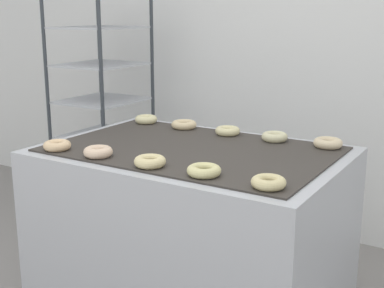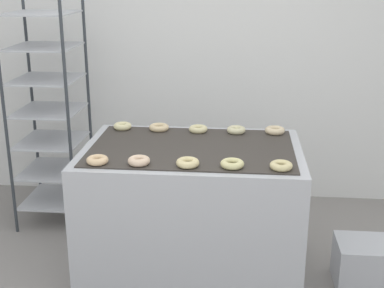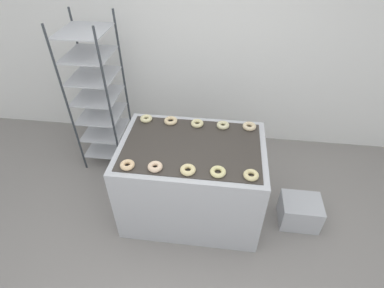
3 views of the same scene
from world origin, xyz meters
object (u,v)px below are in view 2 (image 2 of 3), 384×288
(glaze_bin, at_px, (367,264))
(donut_near_right, at_px, (232,164))
(donut_near_left, at_px, (139,161))
(donut_near_rightmost, at_px, (281,166))
(donut_far_right, at_px, (236,130))
(baking_rack_cart, at_px, (49,111))
(donut_far_left, at_px, (159,127))
(donut_far_leftmost, at_px, (123,126))
(donut_far_center, at_px, (198,129))
(donut_near_leftmost, at_px, (97,160))
(donut_far_rightmost, at_px, (275,130))
(donut_near_center, at_px, (188,163))
(fryer_machine, at_px, (192,213))

(glaze_bin, distance_m, donut_near_right, 1.21)
(glaze_bin, xyz_separation_m, donut_near_left, (-1.41, -0.31, 0.77))
(donut_near_rightmost, bearing_deg, donut_near_right, 179.05)
(donut_near_right, relative_size, donut_far_right, 1.06)
(donut_near_rightmost, bearing_deg, baking_rack_cart, 147.81)
(donut_near_rightmost, bearing_deg, donut_far_left, 139.29)
(baking_rack_cart, bearing_deg, donut_far_left, -23.34)
(glaze_bin, distance_m, donut_far_left, 1.64)
(donut_near_right, height_order, donut_far_leftmost, donut_far_leftmost)
(donut_far_left, bearing_deg, glaze_bin, -15.08)
(donut_near_left, distance_m, donut_far_center, 0.73)
(donut_near_leftmost, relative_size, donut_far_left, 0.92)
(donut_near_left, relative_size, donut_far_rightmost, 0.95)
(donut_near_rightmost, height_order, donut_far_leftmost, donut_far_leftmost)
(baking_rack_cart, distance_m, donut_near_center, 1.62)
(donut_far_center, bearing_deg, donut_far_leftmost, 178.11)
(donut_far_leftmost, bearing_deg, donut_near_rightmost, -33.20)
(glaze_bin, relative_size, donut_near_rightmost, 3.11)
(baking_rack_cart, distance_m, donut_near_right, 1.80)
(donut_near_center, bearing_deg, donut_far_right, 68.68)
(fryer_machine, height_order, donut_far_right, donut_far_right)
(donut_far_rightmost, bearing_deg, donut_near_right, -111.96)
(donut_far_rightmost, bearing_deg, donut_far_left, -179.94)
(donut_near_leftmost, relative_size, donut_far_right, 0.99)
(donut_near_right, xyz_separation_m, donut_far_left, (-0.52, 0.68, 0.00))
(baking_rack_cart, distance_m, donut_far_leftmost, 0.78)
(donut_near_center, relative_size, donut_near_right, 0.98)
(donut_near_left, height_order, donut_far_rightmost, donut_near_left)
(donut_near_center, relative_size, donut_near_rightmost, 1.03)
(donut_far_leftmost, bearing_deg, baking_rack_cart, 149.44)
(donut_near_rightmost, bearing_deg, donut_far_leftmost, 146.80)
(donut_far_leftmost, bearing_deg, glaze_bin, -12.98)
(fryer_machine, height_order, donut_near_right, donut_near_right)
(donut_far_rightmost, bearing_deg, donut_far_right, -177.14)
(donut_far_left, bearing_deg, fryer_machine, -52.73)
(donut_far_left, distance_m, donut_far_rightmost, 0.80)
(baking_rack_cart, distance_m, donut_near_left, 1.42)
(donut_near_left, xyz_separation_m, donut_far_right, (0.54, 0.67, -0.00))
(donut_near_leftmost, height_order, donut_far_left, same)
(donut_near_left, distance_m, donut_far_leftmost, 0.73)
(donut_near_leftmost, relative_size, donut_near_right, 0.94)
(donut_near_leftmost, bearing_deg, donut_far_rightmost, 33.52)
(glaze_bin, xyz_separation_m, donut_near_rightmost, (-0.61, -0.31, 0.77))
(fryer_machine, relative_size, donut_near_center, 10.42)
(donut_far_left, distance_m, donut_far_right, 0.53)
(donut_near_leftmost, distance_m, donut_far_center, 0.86)
(donut_far_right, distance_m, donut_far_rightmost, 0.26)
(donut_near_rightmost, bearing_deg, donut_near_center, -179.54)
(donut_near_leftmost, height_order, donut_far_right, same)
(donut_near_right, bearing_deg, donut_far_center, 110.40)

